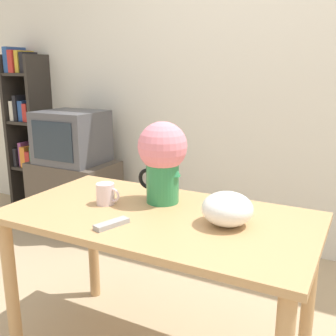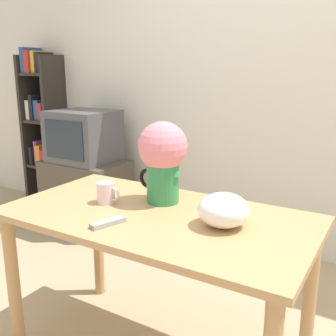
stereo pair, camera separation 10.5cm
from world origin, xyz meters
name	(u,v)px [view 2 (the right image)]	position (x,y,z in m)	size (l,w,h in m)	color
wall_back	(274,76)	(0.00, 1.63, 1.30)	(8.00, 0.05, 2.60)	silver
table	(157,237)	(-0.05, 0.16, 0.63)	(1.35, 0.72, 0.74)	tan
flower_vase	(163,156)	(-0.11, 0.30, 0.96)	(0.24, 0.23, 0.38)	#2D844C
coffee_mug	(106,193)	(-0.33, 0.16, 0.79)	(0.12, 0.08, 0.10)	silver
white_bowl	(224,210)	(0.25, 0.18, 0.81)	(0.21, 0.21, 0.14)	white
remote_control	(108,223)	(-0.15, -0.05, 0.75)	(0.09, 0.16, 0.02)	#999999
tv_stand	(87,194)	(-1.45, 1.22, 0.30)	(0.69, 0.46, 0.59)	#4C4238
tv_set	(83,136)	(-1.45, 1.22, 0.80)	(0.51, 0.45, 0.42)	#4C4C51
bookshelf	(45,123)	(-2.19, 1.47, 0.83)	(0.37, 0.29, 1.54)	#2D2823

